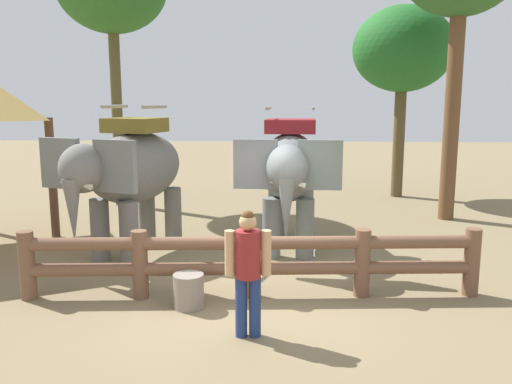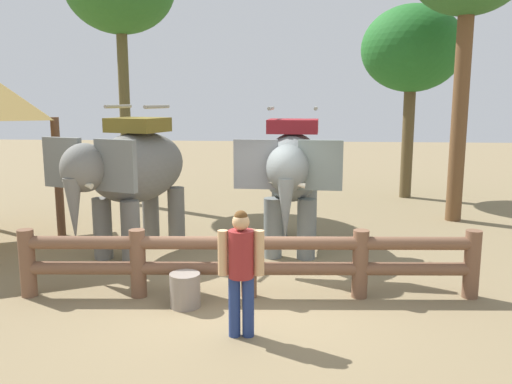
% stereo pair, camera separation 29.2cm
% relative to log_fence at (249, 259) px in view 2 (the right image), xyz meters
% --- Properties ---
extents(ground_plane, '(60.00, 60.00, 0.00)m').
position_rel_log_fence_xyz_m(ground_plane, '(0.00, -0.25, -0.61)').
color(ground_plane, '#816E4E').
extents(log_fence, '(6.97, 0.74, 1.05)m').
position_rel_log_fence_xyz_m(log_fence, '(0.00, 0.00, 0.00)').
color(log_fence, brown).
rests_on(log_fence, ground).
extents(elephant_near_left, '(2.35, 3.43, 2.88)m').
position_rel_log_fence_xyz_m(elephant_near_left, '(-2.45, 2.17, 1.01)').
color(elephant_near_left, slate).
rests_on(elephant_near_left, ground).
extents(elephant_center, '(1.88, 3.30, 2.83)m').
position_rel_log_fence_xyz_m(elephant_center, '(0.60, 2.63, 0.99)').
color(elephant_center, slate).
rests_on(elephant_center, ground).
extents(tourist_woman_in_black, '(0.58, 0.34, 1.64)m').
position_rel_log_fence_xyz_m(tourist_woman_in_black, '(0.04, -1.37, 0.35)').
color(tourist_woman_in_black, navy).
rests_on(tourist_woman_in_black, ground).
extents(tree_far_right, '(2.96, 2.96, 5.69)m').
position_rel_log_fence_xyz_m(tree_far_right, '(3.98, 8.69, 3.78)').
color(tree_far_right, brown).
rests_on(tree_far_right, ground).
extents(feed_bucket, '(0.44, 0.44, 0.50)m').
position_rel_log_fence_xyz_m(feed_bucket, '(-0.89, -0.47, -0.36)').
color(feed_bucket, gray).
rests_on(feed_bucket, ground).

